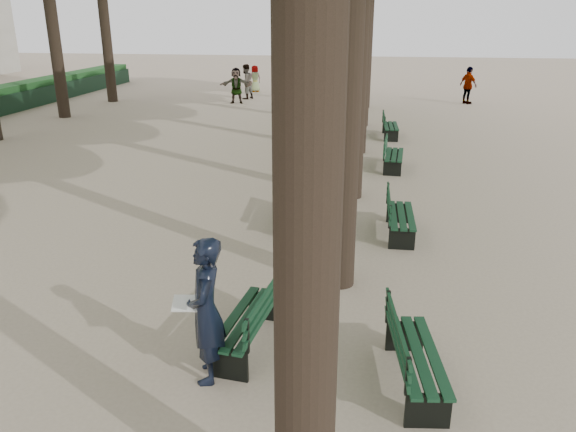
# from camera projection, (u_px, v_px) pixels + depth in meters

# --- Properties ---
(ground) EXTENTS (120.00, 120.00, 0.00)m
(ground) POSITION_uv_depth(u_px,v_px,m) (208.00, 379.00, 7.25)
(ground) COLOR tan
(ground) RESTS_ON ground
(bench_left_0) EXTENTS (0.78, 1.85, 0.92)m
(bench_left_0) POSITION_uv_depth(u_px,v_px,m) (248.00, 330.00, 7.86)
(bench_left_0) COLOR black
(bench_left_0) RESTS_ON ground
(bench_left_1) EXTENTS (0.70, 1.84, 0.92)m
(bench_left_1) POSITION_uv_depth(u_px,v_px,m) (296.00, 214.00, 12.42)
(bench_left_1) COLOR black
(bench_left_1) RESTS_ON ground
(bench_left_2) EXTENTS (0.81, 1.86, 0.92)m
(bench_left_2) POSITION_uv_depth(u_px,v_px,m) (319.00, 157.00, 17.33)
(bench_left_2) COLOR black
(bench_left_2) RESTS_ON ground
(bench_left_3) EXTENTS (0.70, 1.84, 0.92)m
(bench_left_3) POSITION_uv_depth(u_px,v_px,m) (330.00, 130.00, 21.34)
(bench_left_3) COLOR black
(bench_left_3) RESTS_ON ground
(bench_right_0) EXTENTS (0.78, 1.86, 0.92)m
(bench_right_0) POSITION_uv_depth(u_px,v_px,m) (416.00, 366.00, 7.04)
(bench_right_0) COLOR black
(bench_right_0) RESTS_ON ground
(bench_right_1) EXTENTS (0.59, 1.81, 0.92)m
(bench_right_1) POSITION_uv_depth(u_px,v_px,m) (400.00, 223.00, 11.86)
(bench_right_1) COLOR black
(bench_right_1) RESTS_ON ground
(bench_right_2) EXTENTS (0.68, 1.83, 0.92)m
(bench_right_2) POSITION_uv_depth(u_px,v_px,m) (393.00, 160.00, 16.98)
(bench_right_2) COLOR black
(bench_right_2) RESTS_ON ground
(bench_right_3) EXTENTS (0.62, 1.82, 0.92)m
(bench_right_3) POSITION_uv_depth(u_px,v_px,m) (390.00, 130.00, 21.35)
(bench_right_3) COLOR black
(bench_right_3) RESTS_ON ground
(man_with_map) EXTENTS (0.69, 0.83, 1.93)m
(man_with_map) POSITION_uv_depth(u_px,v_px,m) (206.00, 311.00, 6.97)
(man_with_map) COLOR black
(man_with_map) RESTS_ON ground
(pedestrian_c) EXTENTS (0.97, 1.12, 1.90)m
(pedestrian_c) POSITION_uv_depth(u_px,v_px,m) (468.00, 85.00, 29.19)
(pedestrian_c) COLOR #262628
(pedestrian_c) RESTS_ON ground
(pedestrian_e) EXTENTS (1.73, 0.61, 1.83)m
(pedestrian_e) POSITION_uv_depth(u_px,v_px,m) (236.00, 86.00, 29.43)
(pedestrian_e) COLOR #262628
(pedestrian_e) RESTS_ON ground
(pedestrian_d) EXTENTS (0.79, 0.72, 1.56)m
(pedestrian_d) POSITION_uv_depth(u_px,v_px,m) (255.00, 79.00, 33.84)
(pedestrian_d) COLOR #262628
(pedestrian_d) RESTS_ON ground
(pedestrian_b) EXTENTS (1.13, 0.65, 1.67)m
(pedestrian_b) POSITION_uv_depth(u_px,v_px,m) (354.00, 80.00, 32.41)
(pedestrian_b) COLOR #262628
(pedestrian_b) RESTS_ON ground
(pedestrian_a) EXTENTS (0.79, 0.97, 1.88)m
(pedestrian_a) POSITION_uv_depth(u_px,v_px,m) (246.00, 82.00, 30.90)
(pedestrian_a) COLOR #262628
(pedestrian_a) RESTS_ON ground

